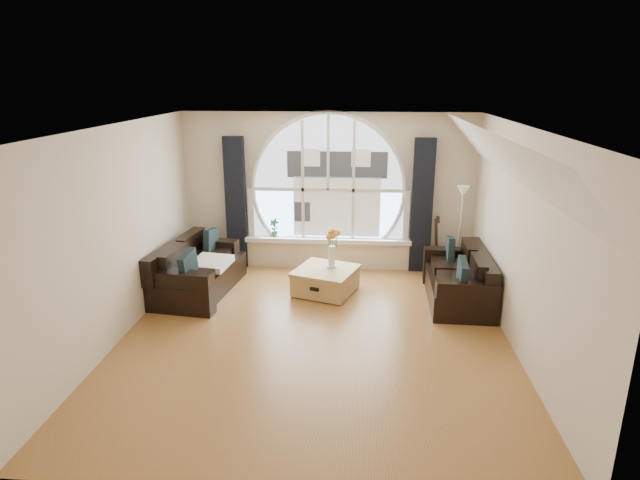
{
  "coord_description": "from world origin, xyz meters",
  "views": [
    {
      "loc": [
        0.55,
        -6.23,
        3.26
      ],
      "look_at": [
        0.0,
        0.9,
        1.05
      ],
      "focal_mm": 29.82,
      "sensor_mm": 36.0,
      "label": 1
    }
  ],
  "objects_px": {
    "sofa_right": "(458,276)",
    "vase_flowers": "(332,244)",
    "sofa_left": "(199,268)",
    "potted_plant": "(274,228)",
    "floor_lamp": "(460,235)",
    "coffee_chest": "(326,280)",
    "guitar": "(435,245)"
  },
  "relations": [
    {
      "from": "sofa_left",
      "to": "vase_flowers",
      "type": "xyz_separation_m",
      "value": [
        2.07,
        0.21,
        0.38
      ]
    },
    {
      "from": "sofa_right",
      "to": "potted_plant",
      "type": "bearing_deg",
      "value": 158.4
    },
    {
      "from": "potted_plant",
      "to": "vase_flowers",
      "type": "bearing_deg",
      "value": -44.51
    },
    {
      "from": "sofa_left",
      "to": "floor_lamp",
      "type": "relative_size",
      "value": 1.13
    },
    {
      "from": "floor_lamp",
      "to": "coffee_chest",
      "type": "bearing_deg",
      "value": -162.57
    },
    {
      "from": "sofa_right",
      "to": "coffee_chest",
      "type": "height_order",
      "value": "sofa_right"
    },
    {
      "from": "potted_plant",
      "to": "sofa_left",
      "type": "bearing_deg",
      "value": -128.57
    },
    {
      "from": "floor_lamp",
      "to": "potted_plant",
      "type": "bearing_deg",
      "value": 171.47
    },
    {
      "from": "coffee_chest",
      "to": "sofa_right",
      "type": "bearing_deg",
      "value": 14.88
    },
    {
      "from": "vase_flowers",
      "to": "floor_lamp",
      "type": "bearing_deg",
      "value": 15.83
    },
    {
      "from": "sofa_right",
      "to": "vase_flowers",
      "type": "xyz_separation_m",
      "value": [
        -1.91,
        0.25,
        0.38
      ]
    },
    {
      "from": "vase_flowers",
      "to": "floor_lamp",
      "type": "relative_size",
      "value": 0.44
    },
    {
      "from": "sofa_right",
      "to": "floor_lamp",
      "type": "bearing_deg",
      "value": 82.51
    },
    {
      "from": "sofa_right",
      "to": "coffee_chest",
      "type": "bearing_deg",
      "value": 177.39
    },
    {
      "from": "sofa_left",
      "to": "vase_flowers",
      "type": "bearing_deg",
      "value": 13.42
    },
    {
      "from": "sofa_left",
      "to": "floor_lamp",
      "type": "xyz_separation_m",
      "value": [
        4.12,
        0.79,
        0.4
      ]
    },
    {
      "from": "floor_lamp",
      "to": "guitar",
      "type": "distance_m",
      "value": 0.52
    },
    {
      "from": "vase_flowers",
      "to": "floor_lamp",
      "type": "xyz_separation_m",
      "value": [
        2.05,
        0.58,
        0.02
      ]
    },
    {
      "from": "vase_flowers",
      "to": "floor_lamp",
      "type": "distance_m",
      "value": 2.13
    },
    {
      "from": "sofa_right",
      "to": "potted_plant",
      "type": "height_order",
      "value": "potted_plant"
    },
    {
      "from": "sofa_right",
      "to": "guitar",
      "type": "distance_m",
      "value": 1.13
    },
    {
      "from": "coffee_chest",
      "to": "floor_lamp",
      "type": "bearing_deg",
      "value": 36.82
    },
    {
      "from": "coffee_chest",
      "to": "guitar",
      "type": "bearing_deg",
      "value": 47.18
    },
    {
      "from": "sofa_right",
      "to": "floor_lamp",
      "type": "relative_size",
      "value": 1.07
    },
    {
      "from": "floor_lamp",
      "to": "guitar",
      "type": "xyz_separation_m",
      "value": [
        -0.34,
        0.27,
        -0.27
      ]
    },
    {
      "from": "coffee_chest",
      "to": "potted_plant",
      "type": "height_order",
      "value": "potted_plant"
    },
    {
      "from": "vase_flowers",
      "to": "sofa_left",
      "type": "bearing_deg",
      "value": -174.28
    },
    {
      "from": "sofa_left",
      "to": "potted_plant",
      "type": "relative_size",
      "value": 5.57
    },
    {
      "from": "coffee_chest",
      "to": "floor_lamp",
      "type": "xyz_separation_m",
      "value": [
        2.14,
        0.67,
        0.58
      ]
    },
    {
      "from": "sofa_left",
      "to": "sofa_right",
      "type": "height_order",
      "value": "sofa_left"
    },
    {
      "from": "floor_lamp",
      "to": "vase_flowers",
      "type": "bearing_deg",
      "value": -164.17
    },
    {
      "from": "sofa_left",
      "to": "coffee_chest",
      "type": "distance_m",
      "value": 2.0
    }
  ]
}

